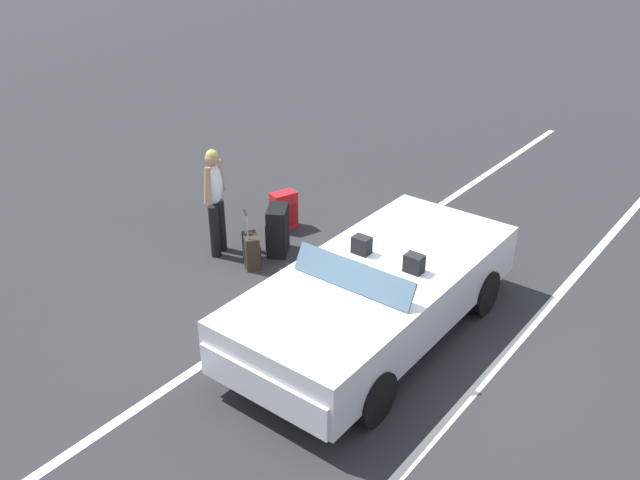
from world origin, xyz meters
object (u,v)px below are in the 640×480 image
convertible_car (366,302)px  suitcase_small_carryon (251,251)px  suitcase_large_black (278,230)px  suitcase_medium_bright (284,211)px  traveler_person (215,196)px

convertible_car → suitcase_small_carryon: size_ratio=4.72×
convertible_car → suitcase_large_black: convertible_car is taller
convertible_car → suitcase_small_carryon: 2.44m
convertible_car → suitcase_large_black: bearing=-115.0°
suitcase_large_black → suitcase_small_carryon: 0.57m
convertible_car → suitcase_medium_bright: (-1.74, -2.81, -0.28)m
suitcase_small_carryon → traveler_person: size_ratio=0.53×
convertible_car → suitcase_medium_bright: convertible_car is taller
suitcase_small_carryon → traveler_person: (0.01, -0.67, 0.68)m
suitcase_medium_bright → suitcase_small_carryon: 1.31m
suitcase_large_black → suitcase_small_carryon: size_ratio=0.84×
suitcase_medium_bright → traveler_person: 1.41m
suitcase_small_carryon → suitcase_medium_bright: bearing=55.1°
suitcase_large_black → suitcase_medium_bright: 0.83m
suitcase_medium_bright → traveler_person: traveler_person is taller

